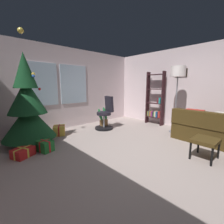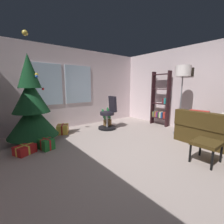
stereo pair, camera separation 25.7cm
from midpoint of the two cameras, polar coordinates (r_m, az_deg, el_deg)
The scene contains 12 objects.
ground_plane at distance 3.12m, azimuth 15.44°, elevation -17.14°, with size 5.05×6.05×0.10m, color #A3938C.
wall_back_with_windows at distance 5.20m, azimuth -12.59°, elevation 8.63°, with size 5.05×0.12×2.51m.
wall_right_with_frames at distance 5.11m, azimuth 33.74°, elevation 7.16°, with size 0.12×6.05×2.51m.
footstool at distance 3.26m, azimuth 33.74°, elevation -10.00°, with size 0.47×0.41×0.39m.
holiday_tree at distance 3.98m, azimuth -26.12°, elevation 1.53°, with size 1.13×1.13×2.53m.
gift_box_red at distance 3.53m, azimuth -27.87°, elevation -12.27°, with size 0.43×0.40×0.18m.
gift_box_green at distance 3.58m, azimuth -21.45°, elevation -11.01°, with size 0.31×0.37×0.23m.
gift_box_gold at distance 4.55m, azimuth -16.34°, elevation -6.16°, with size 0.42×0.45×0.26m.
office_chair at distance 4.79m, azimuth 0.29°, elevation -1.50°, with size 0.56×0.56×1.02m.
bookshelf at distance 5.49m, azimuth 18.85°, elevation 3.43°, with size 0.18×0.64×1.81m.
floor_lamp at distance 4.64m, azimuth 26.33°, elevation 12.11°, with size 0.39×0.39×1.87m.
potted_plant at distance 5.04m, azimuth -0.34°, elevation -2.96°, with size 0.41×0.33×0.67m.
Camera 2 is at (-2.18, -1.69, 1.34)m, focal length 24.58 mm.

